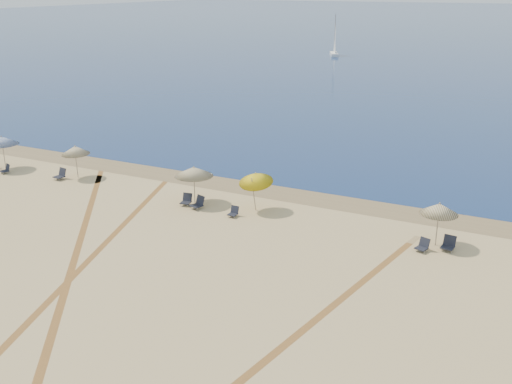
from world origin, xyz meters
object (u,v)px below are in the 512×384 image
umbrella_1 (75,150)px  chair_6 (423,245)px  umbrella_0 (2,141)px  umbrella_2 (194,172)px  chair_7 (449,244)px  chair_5 (234,212)px  chair_3 (187,200)px  umbrella_4 (439,209)px  chair_4 (198,203)px  chair_2 (61,174)px  chair_1 (6,169)px  sailboat_1 (335,43)px  umbrella_3 (256,178)px

umbrella_1 → chair_6: size_ratio=2.96×
umbrella_0 → umbrella_2: (15.70, 0.00, -0.10)m
chair_7 → chair_5: bearing=-169.7°
chair_3 → umbrella_4: bearing=-5.9°
umbrella_2 → chair_5: size_ratio=3.91×
chair_7 → chair_4: bearing=-171.1°
chair_2 → chair_3: (10.22, -0.42, -0.03)m
umbrella_0 → umbrella_4: size_ratio=1.04×
chair_3 → chair_4: size_ratio=0.83×
umbrella_2 → umbrella_4: umbrella_2 is taller
chair_5 → chair_1: bearing=-177.9°
umbrella_2 → sailboat_1: bearing=103.0°
chair_4 → chair_5: bearing=14.5°
chair_2 → sailboat_1: 77.19m
umbrella_0 → chair_1: 2.10m
umbrella_0 → umbrella_1: umbrella_0 is taller
umbrella_4 → chair_2: umbrella_4 is taller
chair_2 → chair_4: (11.15, -0.62, 0.00)m
chair_2 → chair_6: bearing=6.9°
chair_2 → chair_7: 25.24m
umbrella_2 → chair_2: umbrella_2 is taller
chair_3 → chair_7: 15.02m
umbrella_2 → chair_6: umbrella_2 is taller
umbrella_4 → chair_5: size_ratio=3.90×
chair_5 → sailboat_1: (-20.88, 77.67, 1.94)m
umbrella_4 → chair_2: size_ratio=2.87×
chair_7 → sailboat_1: (-32.50, 76.95, 1.88)m
umbrella_3 → chair_4: umbrella_3 is taller
umbrella_4 → chair_4: umbrella_4 is taller
umbrella_0 → chair_4: size_ratio=2.72×
chair_3 → chair_5: size_ratio=1.24×
umbrella_4 → chair_5: umbrella_4 is taller
chair_7 → umbrella_4: bearing=163.3°
chair_1 → chair_3: bearing=22.4°
umbrella_2 → chair_1: bearing=-177.3°
chair_1 → chair_2: chair_2 is taller
umbrella_1 → umbrella_3: 13.55m
umbrella_3 → sailboat_1: sailboat_1 is taller
umbrella_4 → chair_3: umbrella_4 is taller
sailboat_1 → chair_5: bearing=-98.2°
chair_7 → umbrella_1: bearing=-175.3°
chair_4 → sailboat_1: sailboat_1 is taller
chair_4 → chair_6: 12.97m
umbrella_4 → chair_1: umbrella_4 is taller
chair_1 → chair_3: 14.60m
umbrella_2 → umbrella_3: umbrella_3 is taller
chair_1 → chair_7: size_ratio=0.98×
chair_1 → chair_6: 28.50m
umbrella_1 → sailboat_1: sailboat_1 is taller
umbrella_2 → umbrella_4: (14.08, 0.11, -0.01)m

